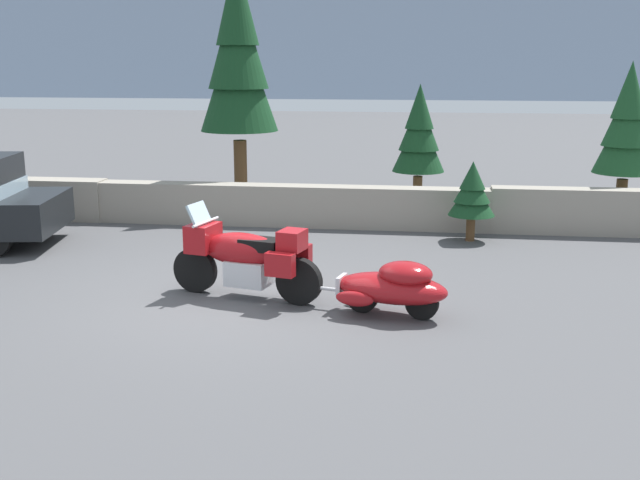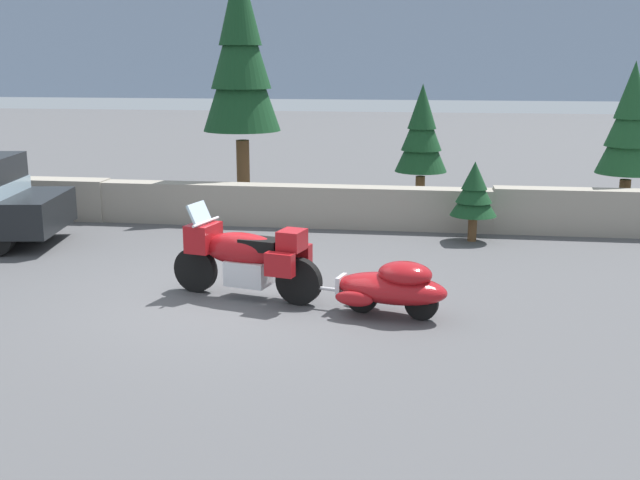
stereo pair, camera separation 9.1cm
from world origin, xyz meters
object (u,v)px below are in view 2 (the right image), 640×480
at_px(pine_tree_tall, 241,54).
at_px(pine_tree_far_right, 631,124).
at_px(pine_tree_secondary, 422,133).
at_px(touring_motorcycle, 245,255).
at_px(car_shaped_trailer, 392,286).

distance_m(pine_tree_tall, pine_tree_far_right, 8.19).
bearing_deg(pine_tree_far_right, pine_tree_tall, 176.64).
xyz_separation_m(pine_tree_tall, pine_tree_secondary, (3.92, 0.34, -1.68)).
xyz_separation_m(pine_tree_tall, pine_tree_far_right, (8.06, -0.47, -1.37)).
bearing_deg(touring_motorcycle, pine_tree_secondary, 70.52).
bearing_deg(pine_tree_tall, pine_tree_far_right, -3.36).
bearing_deg(car_shaped_trailer, pine_tree_secondary, 88.00).
xyz_separation_m(touring_motorcycle, car_shaped_trailer, (2.11, -0.52, -0.21)).
xyz_separation_m(pine_tree_secondary, pine_tree_far_right, (4.14, -0.82, 0.31)).
xyz_separation_m(car_shaped_trailer, pine_tree_far_right, (4.39, 6.39, 1.66)).
bearing_deg(pine_tree_far_right, touring_motorcycle, -137.93).
relative_size(car_shaped_trailer, pine_tree_tall, 0.40).
bearing_deg(car_shaped_trailer, pine_tree_tall, 118.12).
xyz_separation_m(touring_motorcycle, pine_tree_tall, (-1.56, 6.34, 2.82)).
relative_size(pine_tree_tall, pine_tree_far_right, 1.66).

